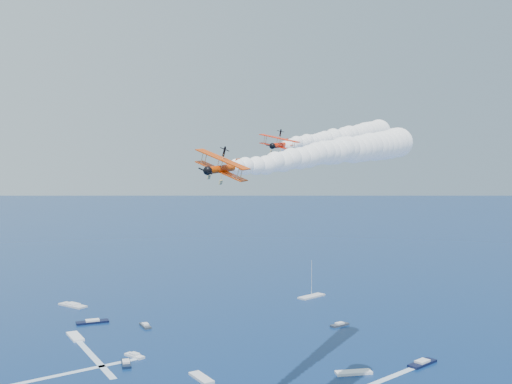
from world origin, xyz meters
TOP-DOWN VIEW (x-y plane):
  - biplane_lead at (18.84, 21.93)m, footprint 10.09×11.15m
  - biplane_trail at (-7.99, 0.03)m, footprint 10.04×11.44m
  - smoke_trail_lead at (49.49, 37.10)m, footprint 71.37×58.58m
  - smoke_trail_trail at (24.04, 12.03)m, footprint 71.01×49.63m
  - spectator_boats at (6.34, 112.93)m, footprint 234.19×163.29m
  - boat_wakes at (-13.22, 100.29)m, footprint 229.97×133.71m

SIDE VIEW (x-z plane):
  - boat_wakes at x=-13.22m, z-range 0.01..0.05m
  - spectator_boats at x=6.34m, z-range 0.00..0.70m
  - biplane_trail at x=-7.99m, z-range 53.31..61.20m
  - smoke_trail_trail at x=24.04m, z-range 53.91..65.88m
  - biplane_lead at x=18.84m, z-range 57.82..64.67m
  - smoke_trail_lead at x=49.49m, z-range 57.90..69.87m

